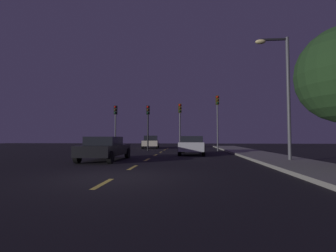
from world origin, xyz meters
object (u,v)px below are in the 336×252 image
Objects in this scene: traffic_signal_center_left at (148,119)px; car_oncoming_far at (151,142)px; car_adjacent_lane at (105,148)px; traffic_signal_center_right at (180,118)px; traffic_signal_far_right at (217,112)px; traffic_signal_far_left at (115,119)px; street_lamp_right at (283,86)px; car_stopped_ahead at (193,145)px.

car_oncoming_far is at bearing 95.68° from traffic_signal_center_left.
car_oncoming_far is (0.19, 16.36, 0.07)m from car_adjacent_lane.
traffic_signal_far_right is at bearing 0.02° from traffic_signal_center_right.
traffic_signal_center_right is 11.46m from car_adjacent_lane.
traffic_signal_center_right is at bearing 0.00° from traffic_signal_far_left.
street_lamp_right is at bearing -49.77° from traffic_signal_center_left.
traffic_signal_center_left is (3.33, -0.00, -0.03)m from traffic_signal_far_left.
traffic_signal_far_left is at bearing 180.00° from traffic_signal_center_left.
traffic_signal_far_right is at bearing -38.42° from car_oncoming_far.
car_oncoming_far is at bearing 122.60° from traffic_signal_center_right.
traffic_signal_center_right is at bearing 102.51° from car_stopped_ahead.
street_lamp_right is at bearing -59.89° from car_oncoming_far.
traffic_signal_far_left reaches higher than car_adjacent_lane.
car_adjacent_lane is at bearing -126.29° from traffic_signal_far_right.
car_adjacent_lane is at bearing -133.70° from car_stopped_ahead.
traffic_signal_far_left is at bearing 139.15° from street_lamp_right.
traffic_signal_far_right is 6.45m from car_stopped_ahead.
traffic_signal_center_left is at bearing 85.74° from car_adjacent_lane.
street_lamp_right reaches higher than traffic_signal_far_right.
traffic_signal_center_left reaches higher than car_oncoming_far.
traffic_signal_far_left is at bearing -180.00° from traffic_signal_center_right.
traffic_signal_far_right is 9.99m from car_oncoming_far.
car_oncoming_far is 19.51m from street_lamp_right.
traffic_signal_far_left is at bearing -114.81° from car_oncoming_far.
car_adjacent_lane is (2.55, -10.43, -2.50)m from traffic_signal_far_left.
car_stopped_ahead is at bearing -116.64° from traffic_signal_far_right.
traffic_signal_center_right is 12.24m from street_lamp_right.
car_oncoming_far is 0.70× the size of street_lamp_right.
car_stopped_ahead is at bearing -65.93° from car_oncoming_far.
street_lamp_right is (9.65, -16.64, 3.30)m from car_oncoming_far.
traffic_signal_center_left is 10.75m from car_adjacent_lane.
street_lamp_right reaches higher than traffic_signal_far_left.
traffic_signal_far_left is 16.40m from street_lamp_right.
traffic_signal_far_left is 11.02m from car_adjacent_lane.
traffic_signal_far_right reaches higher than traffic_signal_far_left.
traffic_signal_center_right is (6.53, 0.00, 0.08)m from traffic_signal_far_left.
street_lamp_right reaches higher than traffic_signal_center_left.
car_stopped_ahead is at bearing -77.49° from traffic_signal_center_right.
car_stopped_ahead is at bearing -33.59° from traffic_signal_far_left.
car_adjacent_lane is at bearing -90.66° from car_oncoming_far.
traffic_signal_far_left is 0.97× the size of car_oncoming_far.
car_stopped_ahead is 8.07m from street_lamp_right.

